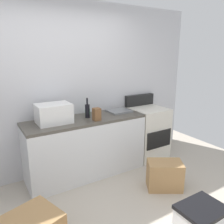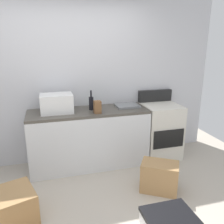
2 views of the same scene
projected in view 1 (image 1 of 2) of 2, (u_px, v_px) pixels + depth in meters
name	position (u px, v px, depth m)	size (l,w,h in m)	color
wall_back	(56.00, 90.00, 3.40)	(5.00, 0.10, 2.60)	silver
kitchen_counter	(86.00, 147.00, 3.48)	(1.80, 0.60, 0.90)	silver
stove_oven	(147.00, 131.00, 4.09)	(0.60, 0.61, 1.10)	silver
microwave	(54.00, 113.00, 3.12)	(0.46, 0.34, 0.27)	white
sink_basin	(119.00, 111.00, 3.73)	(0.36, 0.32, 0.03)	slate
wine_bottle	(87.00, 111.00, 3.38)	(0.07, 0.07, 0.30)	black
coffee_mug	(88.00, 112.00, 3.52)	(0.08, 0.08, 0.10)	#338C4C
knife_block	(97.00, 114.00, 3.25)	(0.10, 0.10, 0.18)	brown
cardboard_box_large	(165.00, 175.00, 3.15)	(0.47, 0.30, 0.39)	#A37A4C
storage_bin	(200.00, 223.00, 2.27)	(0.46, 0.36, 0.38)	silver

